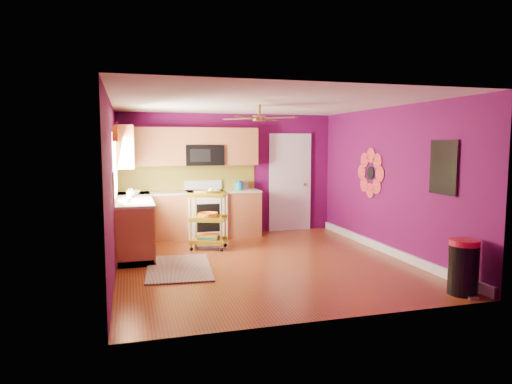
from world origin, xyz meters
name	(u,v)px	position (x,y,z in m)	size (l,w,h in m)	color
ground	(262,262)	(0.00, 0.00, 0.00)	(5.00, 5.00, 0.00)	maroon
room_envelope	(264,160)	(0.03, 0.00, 1.63)	(4.54, 5.04, 2.52)	#5C0A48
lower_cabinets	(167,221)	(-1.35, 1.82, 0.43)	(2.81, 2.31, 0.94)	#975129
electric_range	(206,214)	(-0.55, 2.17, 0.48)	(0.76, 0.66, 1.13)	white
upper_cabinetry	(169,148)	(-1.24, 2.17, 1.80)	(2.80, 2.30, 1.26)	#975129
left_window	(115,152)	(-2.22, 1.05, 1.74)	(0.08, 1.35, 1.08)	white
panel_door	(290,183)	(1.35, 2.47, 1.02)	(0.95, 0.11, 2.15)	white
right_wall_art	(400,171)	(2.23, -0.34, 1.44)	(0.04, 2.74, 1.04)	black
ceiling_fan	(259,118)	(0.00, 0.20, 2.29)	(1.01, 1.01, 0.26)	#BF8C3F
shag_rug	(179,268)	(-1.33, -0.03, 0.01)	(0.94, 1.54, 0.02)	black
rolling_cart	(209,218)	(-0.66, 1.15, 0.57)	(0.73, 0.64, 1.10)	gold
trash_can	(463,267)	(1.97, -2.18, 0.35)	(0.41, 0.43, 0.70)	black
teal_kettle	(239,186)	(0.15, 2.22, 1.02)	(0.18, 0.18, 0.21)	teal
toaster	(242,185)	(0.25, 2.32, 1.03)	(0.22, 0.15, 0.18)	beige
soap_bottle_a	(129,193)	(-2.02, 1.36, 1.02)	(0.08, 0.08, 0.17)	#EA3F72
soap_bottle_b	(132,193)	(-1.98, 1.49, 1.02)	(0.13, 0.13, 0.16)	white
counter_dish	(133,192)	(-1.95, 1.94, 0.98)	(0.29, 0.29, 0.07)	white
counter_cup	(127,200)	(-2.05, 0.63, 0.99)	(0.12, 0.12, 0.09)	white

